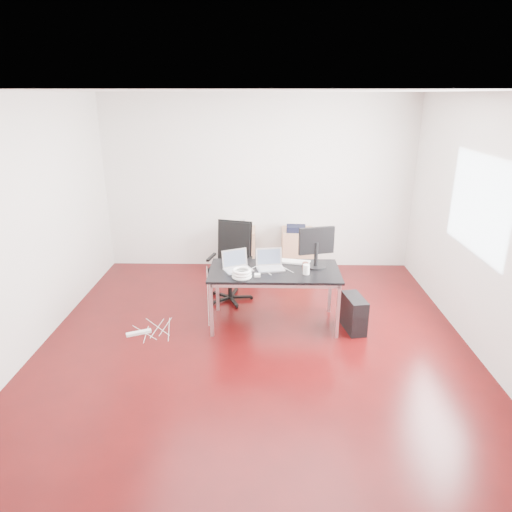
{
  "coord_description": "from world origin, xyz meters",
  "views": [
    {
      "loc": [
        0.11,
        -4.84,
        2.78
      ],
      "look_at": [
        0.0,
        0.55,
        0.85
      ],
      "focal_mm": 32.0,
      "sensor_mm": 36.0,
      "label": 1
    }
  ],
  "objects_px": {
    "filing_cabinet_right": "(297,250)",
    "office_chair": "(232,258)",
    "filing_cabinet_left": "(240,250)",
    "pc_tower": "(354,313)",
    "desk": "(274,274)"
  },
  "relations": [
    {
      "from": "filing_cabinet_right",
      "to": "pc_tower",
      "type": "relative_size",
      "value": 1.56
    },
    {
      "from": "filing_cabinet_right",
      "to": "office_chair",
      "type": "bearing_deg",
      "value": -132.74
    },
    {
      "from": "office_chair",
      "to": "filing_cabinet_left",
      "type": "bearing_deg",
      "value": 101.22
    },
    {
      "from": "desk",
      "to": "filing_cabinet_right",
      "type": "bearing_deg",
      "value": 77.52
    },
    {
      "from": "office_chair",
      "to": "desk",
      "type": "bearing_deg",
      "value": -38.7
    },
    {
      "from": "office_chair",
      "to": "filing_cabinet_right",
      "type": "height_order",
      "value": "office_chair"
    },
    {
      "from": "filing_cabinet_right",
      "to": "pc_tower",
      "type": "height_order",
      "value": "filing_cabinet_right"
    },
    {
      "from": "filing_cabinet_left",
      "to": "filing_cabinet_right",
      "type": "height_order",
      "value": "same"
    },
    {
      "from": "filing_cabinet_left",
      "to": "pc_tower",
      "type": "distance_m",
      "value": 2.51
    },
    {
      "from": "filing_cabinet_left",
      "to": "filing_cabinet_right",
      "type": "relative_size",
      "value": 1.0
    },
    {
      "from": "desk",
      "to": "office_chair",
      "type": "distance_m",
      "value": 0.97
    },
    {
      "from": "desk",
      "to": "filing_cabinet_left",
      "type": "distance_m",
      "value": 1.95
    },
    {
      "from": "office_chair",
      "to": "pc_tower",
      "type": "distance_m",
      "value": 1.86
    },
    {
      "from": "office_chair",
      "to": "filing_cabinet_right",
      "type": "xyz_separation_m",
      "value": [
        1.0,
        1.08,
        -0.26
      ]
    },
    {
      "from": "office_chair",
      "to": "filing_cabinet_right",
      "type": "relative_size",
      "value": 1.54
    }
  ]
}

